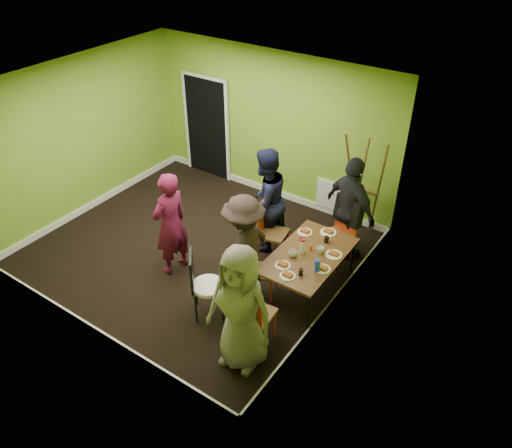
{
  "coord_description": "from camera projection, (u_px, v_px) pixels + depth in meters",
  "views": [
    {
      "loc": [
        4.56,
        -4.94,
        5.1
      ],
      "look_at": [
        1.19,
        0.0,
        0.98
      ],
      "focal_mm": 35.0,
      "sensor_mm": 36.0,
      "label": 1
    }
  ],
  "objects": [
    {
      "name": "ground",
      "position": [
        197.0,
        249.0,
        8.37
      ],
      "size": [
        5.0,
        5.0,
        0.0
      ],
      "primitive_type": "plane",
      "color": "black",
      "rests_on": "ground"
    },
    {
      "name": "room_walls",
      "position": [
        194.0,
        198.0,
        7.85
      ],
      "size": [
        5.04,
        4.54,
        2.82
      ],
      "color": "olive",
      "rests_on": "ground"
    },
    {
      "name": "dining_table",
      "position": [
        309.0,
        257.0,
        7.08
      ],
      "size": [
        0.9,
        1.5,
        0.75
      ],
      "color": "black",
      "rests_on": "ground"
    },
    {
      "name": "chair_left_far",
      "position": [
        269.0,
        227.0,
        7.91
      ],
      "size": [
        0.49,
        0.49,
        1.02
      ],
      "rotation": [
        0.0,
        0.0,
        -1.4
      ],
      "color": "#ED4816",
      "rests_on": "ground"
    },
    {
      "name": "chair_left_near",
      "position": [
        258.0,
        266.0,
        7.2
      ],
      "size": [
        0.48,
        0.48,
        0.92
      ],
      "rotation": [
        0.0,
        0.0,
        -1.25
      ],
      "color": "#ED4816",
      "rests_on": "ground"
    },
    {
      "name": "chair_back_end",
      "position": [
        346.0,
        217.0,
        7.74
      ],
      "size": [
        0.57,
        0.63,
        1.12
      ],
      "rotation": [
        0.0,
        0.0,
        2.9
      ],
      "color": "#ED4816",
      "rests_on": "ground"
    },
    {
      "name": "chair_front_end",
      "position": [
        252.0,
        313.0,
        6.31
      ],
      "size": [
        0.47,
        0.47,
        1.06
      ],
      "rotation": [
        0.0,
        0.0,
        0.07
      ],
      "color": "#ED4816",
      "rests_on": "ground"
    },
    {
      "name": "chair_bentwood",
      "position": [
        202.0,
        282.0,
        6.82
      ],
      "size": [
        0.57,
        0.57,
        1.05
      ],
      "rotation": [
        0.0,
        0.0,
        -0.88
      ],
      "color": "black",
      "rests_on": "ground"
    },
    {
      "name": "easel",
      "position": [
        362.0,
        189.0,
        8.21
      ],
      "size": [
        0.75,
        0.7,
        1.86
      ],
      "color": "brown",
      "rests_on": "ground"
    },
    {
      "name": "plate_near_left",
      "position": [
        305.0,
        232.0,
        7.48
      ],
      "size": [
        0.23,
        0.23,
        0.01
      ],
      "primitive_type": "cylinder",
      "color": "white",
      "rests_on": "dining_table"
    },
    {
      "name": "plate_near_right",
      "position": [
        283.0,
        265.0,
        6.83
      ],
      "size": [
        0.22,
        0.22,
        0.01
      ],
      "primitive_type": "cylinder",
      "color": "white",
      "rests_on": "dining_table"
    },
    {
      "name": "plate_far_back",
      "position": [
        328.0,
        232.0,
        7.48
      ],
      "size": [
        0.25,
        0.25,
        0.01
      ],
      "primitive_type": "cylinder",
      "color": "white",
      "rests_on": "dining_table"
    },
    {
      "name": "plate_far_front",
      "position": [
        288.0,
        276.0,
        6.65
      ],
      "size": [
        0.22,
        0.22,
        0.01
      ],
      "primitive_type": "cylinder",
      "color": "white",
      "rests_on": "dining_table"
    },
    {
      "name": "plate_wall_back",
      "position": [
        334.0,
        255.0,
        7.03
      ],
      "size": [
        0.24,
        0.24,
        0.01
      ],
      "primitive_type": "cylinder",
      "color": "white",
      "rests_on": "dining_table"
    },
    {
      "name": "plate_wall_front",
      "position": [
        322.0,
        269.0,
        6.77
      ],
      "size": [
        0.23,
        0.23,
        0.01
      ],
      "primitive_type": "cylinder",
      "color": "white",
      "rests_on": "dining_table"
    },
    {
      "name": "thermos",
      "position": [
        302.0,
        247.0,
        7.02
      ],
      "size": [
        0.07,
        0.07,
        0.2
      ],
      "primitive_type": "cylinder",
      "color": "white",
      "rests_on": "dining_table"
    },
    {
      "name": "blue_bottle",
      "position": [
        317.0,
        266.0,
        6.69
      ],
      "size": [
        0.07,
        0.07,
        0.19
      ],
      "primitive_type": "cylinder",
      "color": "#183EB8",
      "rests_on": "dining_table"
    },
    {
      "name": "orange_bottle",
      "position": [
        311.0,
        248.0,
        7.11
      ],
      "size": [
        0.03,
        0.03,
        0.08
      ],
      "primitive_type": "cylinder",
      "color": "#ED4816",
      "rests_on": "dining_table"
    },
    {
      "name": "glass_mid",
      "position": [
        302.0,
        241.0,
        7.22
      ],
      "size": [
        0.06,
        0.06,
        0.1
      ],
      "primitive_type": "cylinder",
      "color": "black",
      "rests_on": "dining_table"
    },
    {
      "name": "glass_back",
      "position": [
        327.0,
        239.0,
        7.25
      ],
      "size": [
        0.07,
        0.07,
        0.1
      ],
      "primitive_type": "cylinder",
      "color": "black",
      "rests_on": "dining_table"
    },
    {
      "name": "glass_front",
      "position": [
        301.0,
        272.0,
        6.65
      ],
      "size": [
        0.06,
        0.06,
        0.1
      ],
      "primitive_type": "cylinder",
      "color": "black",
      "rests_on": "dining_table"
    },
    {
      "name": "cup_a",
      "position": [
        293.0,
        254.0,
        6.99
      ],
      "size": [
        0.11,
        0.11,
        0.09
      ],
      "primitive_type": "imported",
      "color": "white",
      "rests_on": "dining_table"
    },
    {
      "name": "cup_b",
      "position": [
        320.0,
        250.0,
        7.05
      ],
      "size": [
        0.1,
        0.1,
        0.1
      ],
      "primitive_type": "imported",
      "color": "white",
      "rests_on": "dining_table"
    },
    {
      "name": "person_standing",
      "position": [
        170.0,
        224.0,
        7.48
      ],
      "size": [
        0.48,
        0.67,
        1.71
      ],
      "primitive_type": "imported",
      "rotation": [
        0.0,
        0.0,
        -1.69
      ],
      "color": "#570E2A",
      "rests_on": "ground"
    },
    {
      "name": "person_left_far",
      "position": [
        265.0,
        201.0,
        7.96
      ],
      "size": [
        0.87,
        1.01,
        1.78
      ],
      "primitive_type": "imported",
      "rotation": [
        0.0,
        0.0,
        -1.82
      ],
      "color": "black",
      "rests_on": "ground"
    },
    {
      "name": "person_left_near",
      "position": [
        244.0,
        248.0,
        7.03
      ],
      "size": [
        0.63,
        1.08,
        1.66
      ],
      "primitive_type": "imported",
      "rotation": [
        0.0,
        0.0,
        -1.58
      ],
      "color": "black",
      "rests_on": "ground"
    },
    {
      "name": "person_back_end",
      "position": [
        350.0,
        209.0,
        7.77
      ],
      "size": [
        1.12,
        0.82,
        1.76
      ],
      "primitive_type": "imported",
      "rotation": [
        0.0,
        0.0,
        2.72
      ],
      "color": "black",
      "rests_on": "ground"
    },
    {
      "name": "person_front_end",
      "position": [
        241.0,
        309.0,
        5.95
      ],
      "size": [
        0.92,
        0.64,
        1.77
      ],
      "primitive_type": "imported",
      "rotation": [
        0.0,
        0.0,
        0.09
      ],
      "color": "gray",
      "rests_on": "ground"
    }
  ]
}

